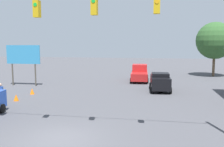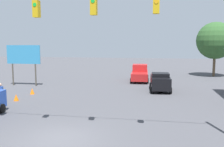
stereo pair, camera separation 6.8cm
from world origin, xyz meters
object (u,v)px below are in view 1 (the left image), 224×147
object	(u,v)px
pedestrian	(0,94)
roadside_billboard	(23,57)
overhead_signal_span	(64,37)
traffic_cone_second	(16,98)
pickup_truck_red_oncoming_deep	(140,73)
sedan_black_oncoming_far	(160,82)
traffic_cone_third	(32,91)
tree_horizon_left	(215,41)

from	to	relation	value
pedestrian	roadside_billboard	bearing A→B (deg)	-71.57
overhead_signal_span	roadside_billboard	bearing A→B (deg)	-53.15
traffic_cone_second	roadside_billboard	bearing A→B (deg)	-65.49
pickup_truck_red_oncoming_deep	sedan_black_oncoming_far	bearing A→B (deg)	111.28
overhead_signal_span	pedestrian	size ratio (longest dim) A/B	10.31
pickup_truck_red_oncoming_deep	roadside_billboard	xyz separation A→B (m)	(12.94, 5.88, 2.37)
sedan_black_oncoming_far	traffic_cone_third	size ratio (longest dim) A/B	6.92
sedan_black_oncoming_far	pickup_truck_red_oncoming_deep	xyz separation A→B (m)	(2.53, -6.49, 0.00)
roadside_billboard	pedestrian	bearing A→B (deg)	108.43
tree_horizon_left	pedestrian	bearing A→B (deg)	46.15
roadside_billboard	tree_horizon_left	bearing A→B (deg)	-151.91
overhead_signal_span	traffic_cone_second	xyz separation A→B (m)	(6.81, -6.25, -4.95)
overhead_signal_span	sedan_black_oncoming_far	size ratio (longest dim) A/B	4.65
pickup_truck_red_oncoming_deep	traffic_cone_third	xyz separation A→B (m)	(9.66, 10.28, -0.69)
traffic_cone_second	pedestrian	bearing A→B (deg)	77.77
traffic_cone_third	pickup_truck_red_oncoming_deep	bearing A→B (deg)	-133.21
tree_horizon_left	roadside_billboard	bearing A→B (deg)	28.09
traffic_cone_third	sedan_black_oncoming_far	bearing A→B (deg)	-162.70
overhead_signal_span	tree_horizon_left	distance (m)	29.20
overhead_signal_span	tree_horizon_left	world-z (taller)	overhead_signal_span
overhead_signal_span	sedan_black_oncoming_far	bearing A→B (deg)	-112.69
sedan_black_oncoming_far	roadside_billboard	distance (m)	15.66
tree_horizon_left	pickup_truck_red_oncoming_deep	bearing A→B (deg)	32.29
pedestrian	pickup_truck_red_oncoming_deep	bearing A→B (deg)	-124.23
traffic_cone_third	tree_horizon_left	bearing A→B (deg)	-139.99
sedan_black_oncoming_far	tree_horizon_left	size ratio (longest dim) A/B	0.50
traffic_cone_third	pedestrian	world-z (taller)	pedestrian
pedestrian	tree_horizon_left	world-z (taller)	tree_horizon_left
roadside_billboard	tree_horizon_left	distance (m)	26.63
sedan_black_oncoming_far	pickup_truck_red_oncoming_deep	distance (m)	6.96
overhead_signal_span	tree_horizon_left	size ratio (longest dim) A/B	2.30
traffic_cone_third	tree_horizon_left	xyz separation A→B (m)	(-20.15, -16.91, 4.96)
pickup_truck_red_oncoming_deep	tree_horizon_left	distance (m)	13.12
sedan_black_oncoming_far	traffic_cone_second	world-z (taller)	sedan_black_oncoming_far
overhead_signal_span	pickup_truck_red_oncoming_deep	xyz separation A→B (m)	(-2.85, -19.35, -4.26)
sedan_black_oncoming_far	pedestrian	distance (m)	14.98
overhead_signal_span	roadside_billboard	xyz separation A→B (m)	(10.09, -13.47, -1.89)
traffic_cone_second	pedestrian	size ratio (longest dim) A/B	0.32
traffic_cone_second	pickup_truck_red_oncoming_deep	bearing A→B (deg)	-126.40
roadside_billboard	overhead_signal_span	bearing A→B (deg)	126.85
overhead_signal_span	pickup_truck_red_oncoming_deep	size ratio (longest dim) A/B	3.38
traffic_cone_third	overhead_signal_span	bearing A→B (deg)	126.91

